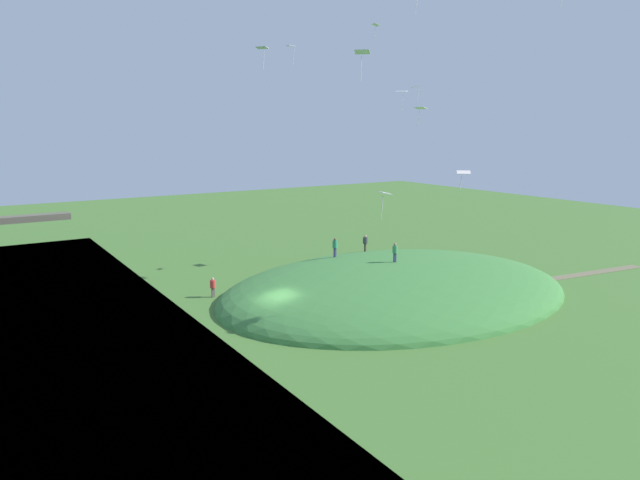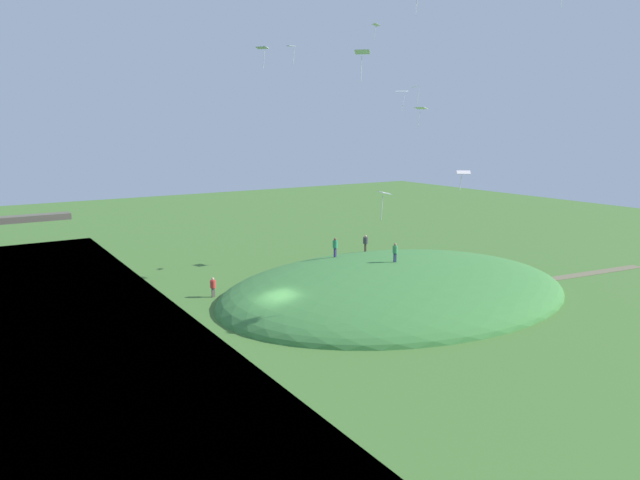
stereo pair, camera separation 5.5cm
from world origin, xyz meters
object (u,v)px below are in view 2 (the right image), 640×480
at_px(kite_0, 362,53).
at_px(kite_5, 376,26).
at_px(kite_7, 421,109).
at_px(kite_11, 262,49).
at_px(kite_10, 402,92).
at_px(person_watching_kites, 335,245).
at_px(kite_2, 415,88).
at_px(kite_1, 463,173).
at_px(person_with_child, 395,250).
at_px(kite_3, 291,48).
at_px(person_on_hilltop, 366,241).
at_px(kite_9, 385,195).
at_px(person_walking_path, 213,285).

distance_m(kite_0, kite_5, 8.61).
distance_m(kite_7, kite_11, 18.23).
height_order(kite_0, kite_10, kite_0).
relative_size(person_watching_kites, kite_7, 0.95).
bearing_deg(kite_2, kite_1, -121.39).
bearing_deg(person_with_child, kite_11, 158.59).
relative_size(person_with_child, kite_2, 1.07).
bearing_deg(kite_7, kite_0, -155.95).
distance_m(kite_1, kite_3, 18.39).
distance_m(person_on_hilltop, kite_11, 20.35).
relative_size(kite_7, kite_10, 1.08).
bearing_deg(person_on_hilltop, kite_5, 166.43).
xyz_separation_m(kite_7, kite_9, (-18.56, -17.67, -5.48)).
distance_m(kite_0, kite_2, 10.17).
bearing_deg(person_watching_kites, person_walking_path, -19.42).
distance_m(kite_1, kite_10, 15.96).
bearing_deg(kite_5, kite_11, -169.92).
distance_m(kite_0, kite_3, 5.78).
height_order(person_watching_kites, kite_1, kite_1).
bearing_deg(person_on_hilltop, kite_10, 80.20).
distance_m(kite_2, kite_3, 13.51).
distance_m(person_watching_kites, kite_9, 19.89).
relative_size(kite_3, kite_7, 0.80).
relative_size(kite_1, kite_7, 0.69).
relative_size(kite_3, kite_11, 0.89).
bearing_deg(kite_11, person_with_child, -29.04).
height_order(person_walking_path, kite_11, kite_11).
bearing_deg(kite_1, person_on_hilltop, 73.93).
bearing_deg(kite_5, kite_1, -109.02).
xyz_separation_m(person_on_hilltop, kite_5, (1.07, 0.37, 19.76)).
bearing_deg(kite_9, kite_11, 86.98).
bearing_deg(kite_11, kite_0, -25.19).
bearing_deg(kite_3, kite_1, -75.94).
xyz_separation_m(kite_2, kite_7, (1.49, 0.80, -1.86)).
height_order(kite_3, kite_5, kite_5).
relative_size(kite_5, kite_9, 0.84).
bearing_deg(kite_7, person_watching_kites, -175.72).
relative_size(kite_1, kite_5, 0.94).
relative_size(person_watching_kites, person_on_hilltop, 1.09).
height_order(kite_2, kite_5, kite_5).
relative_size(kite_2, kite_11, 0.91).
bearing_deg(kite_2, kite_11, -177.81).
distance_m(kite_5, kite_11, 13.28).
bearing_deg(kite_3, kite_9, -102.72).
bearing_deg(kite_10, kite_1, -114.43).
bearing_deg(kite_2, kite_0, -156.66).
bearing_deg(kite_9, person_watching_kites, 64.29).
relative_size(kite_1, kite_3, 0.86).
height_order(person_on_hilltop, kite_10, kite_10).
bearing_deg(kite_5, person_with_child, -114.21).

